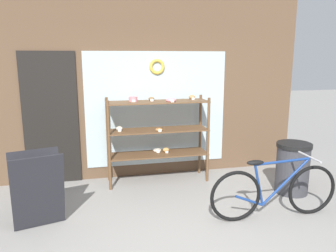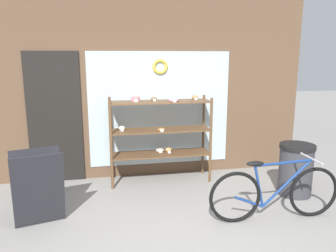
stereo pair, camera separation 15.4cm
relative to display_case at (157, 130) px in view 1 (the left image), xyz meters
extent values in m
plane|color=gray|center=(-0.14, -2.01, -0.86)|extent=(30.00, 30.00, 0.00)
cube|color=brown|center=(-0.14, 0.36, 0.74)|extent=(5.41, 0.08, 3.21)
cube|color=silver|center=(0.06, 0.31, 0.29)|extent=(2.37, 0.02, 1.90)
cube|color=black|center=(-1.65, 0.31, 0.19)|extent=(0.84, 0.03, 2.10)
torus|color=gold|center=(0.06, 0.30, 0.99)|extent=(0.26, 0.06, 0.26)
cylinder|color=brown|center=(-0.78, -0.21, -0.17)|extent=(0.04, 0.04, 1.38)
cylinder|color=brown|center=(0.79, -0.21, -0.17)|extent=(0.04, 0.04, 1.38)
cylinder|color=brown|center=(-0.78, 0.20, -0.17)|extent=(0.04, 0.04, 1.38)
cylinder|color=brown|center=(0.79, 0.20, -0.17)|extent=(0.04, 0.04, 1.38)
cube|color=brown|center=(0.00, 0.00, -0.40)|extent=(1.61, 0.45, 0.02)
cube|color=brown|center=(0.00, 0.00, 0.00)|extent=(1.61, 0.45, 0.02)
cube|color=brown|center=(0.00, 0.00, 0.45)|extent=(1.61, 0.45, 0.02)
ellipsoid|color=tan|center=(0.15, 0.04, -0.36)|extent=(0.11, 0.09, 0.08)
cube|color=white|center=(0.15, -0.02, -0.38)|extent=(0.05, 0.00, 0.04)
ellipsoid|color=brown|center=(-0.08, 0.07, 0.49)|extent=(0.09, 0.08, 0.07)
cube|color=white|center=(-0.08, 0.01, 0.48)|extent=(0.05, 0.00, 0.04)
ellipsoid|color=beige|center=(-0.60, 0.03, 0.04)|extent=(0.11, 0.09, 0.07)
cube|color=white|center=(-0.60, -0.03, 0.02)|extent=(0.05, 0.00, 0.04)
torus|color=#B27A42|center=(0.01, -0.10, 0.02)|extent=(0.12, 0.12, 0.04)
cube|color=white|center=(0.01, -0.17, 0.02)|extent=(0.05, 0.00, 0.04)
cylinder|color=pink|center=(-0.37, 0.06, 0.50)|extent=(0.13, 0.13, 0.07)
cube|color=white|center=(-0.37, -0.01, 0.48)|extent=(0.05, 0.00, 0.04)
torus|color=pink|center=(0.21, -0.08, 0.48)|extent=(0.16, 0.16, 0.04)
cube|color=white|center=(0.21, -0.17, 0.48)|extent=(0.05, 0.00, 0.04)
torus|color=beige|center=(0.01, 0.10, -0.37)|extent=(0.14, 0.14, 0.04)
cube|color=white|center=(0.01, 0.02, -0.38)|extent=(0.05, 0.00, 0.04)
ellipsoid|color=#AD7F4C|center=(0.61, 0.11, 0.50)|extent=(0.11, 0.09, 0.07)
cube|color=white|center=(0.61, 0.05, 0.48)|extent=(0.05, 0.00, 0.04)
torus|color=black|center=(0.67, -1.56, -0.53)|extent=(0.66, 0.07, 0.66)
torus|color=black|center=(1.71, -1.60, -0.53)|extent=(0.66, 0.07, 0.66)
cylinder|color=navy|center=(1.33, -1.58, -0.39)|extent=(0.62, 0.05, 0.60)
cylinder|color=navy|center=(1.27, -1.58, -0.13)|extent=(0.73, 0.06, 0.07)
cylinder|color=navy|center=(0.97, -1.57, -0.41)|extent=(0.16, 0.04, 0.54)
cylinder|color=navy|center=(0.85, -1.57, -0.61)|extent=(0.38, 0.04, 0.18)
ellipsoid|color=black|center=(0.90, -1.57, -0.12)|extent=(0.22, 0.10, 0.06)
cylinder|color=#B2B2B7|center=(1.63, -1.59, -0.09)|extent=(0.04, 0.46, 0.02)
cube|color=#232328|center=(-1.65, -1.23, -0.40)|extent=(0.61, 0.35, 0.91)
cube|color=#232328|center=(-1.70, -1.06, -0.40)|extent=(0.61, 0.35, 0.91)
cylinder|color=#38383D|center=(1.87, -0.92, -0.48)|extent=(0.48, 0.48, 0.76)
cylinder|color=black|center=(1.87, -0.92, -0.13)|extent=(0.51, 0.51, 0.06)
camera|label=1|loc=(-0.98, -5.03, 1.13)|focal=35.00mm
camera|label=2|loc=(-0.83, -5.07, 1.13)|focal=35.00mm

